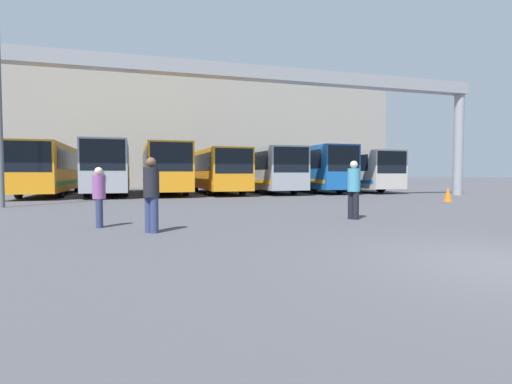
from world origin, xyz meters
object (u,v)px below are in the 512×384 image
object	(u,v)px
traffic_cone	(448,194)
bus_slot_3	(217,169)
pedestrian_near_right	(354,188)
bus_slot_2	(164,167)
pedestrian_far_center	(151,193)
bus_slot_0	(51,167)
bus_slot_1	(109,166)
bus_slot_4	(265,168)
pedestrian_mid_left	(99,196)
bus_slot_6	(344,169)
bus_slot_5	(308,167)

from	to	relation	value
traffic_cone	bus_slot_3	bearing A→B (deg)	129.83
pedestrian_near_right	traffic_cone	size ratio (longest dim) A/B	2.46
bus_slot_2	pedestrian_far_center	distance (m)	18.88
bus_slot_0	bus_slot_2	bearing A→B (deg)	-0.86
bus_slot_3	pedestrian_near_right	distance (m)	16.69
bus_slot_1	pedestrian_far_center	bearing A→B (deg)	-83.95
bus_slot_4	traffic_cone	bearing A→B (deg)	-62.74
bus_slot_1	pedestrian_mid_left	bearing A→B (deg)	-87.79
pedestrian_far_center	traffic_cone	size ratio (longest dim) A/B	2.45
bus_slot_0	bus_slot_3	world-z (taller)	bus_slot_0
bus_slot_2	bus_slot_3	xyz separation A→B (m)	(3.57, -1.10, -0.16)
bus_slot_0	pedestrian_near_right	bearing A→B (deg)	-57.03
pedestrian_far_center	traffic_cone	bearing A→B (deg)	-109.94
bus_slot_2	traffic_cone	bearing A→B (deg)	-43.68
bus_slot_0	bus_slot_6	distance (m)	21.40
bus_slot_1	bus_slot_6	bearing A→B (deg)	2.61
pedestrian_far_center	traffic_cone	xyz separation A→B (m)	(14.65, 6.37, -0.59)
bus_slot_1	pedestrian_mid_left	size ratio (longest dim) A/B	6.86
pedestrian_far_center	bus_slot_5	bearing A→B (deg)	-77.89
bus_slot_1	pedestrian_far_center	distance (m)	18.22
pedestrian_far_center	bus_slot_0	bearing A→B (deg)	-27.26
bus_slot_0	bus_slot_1	xyz separation A→B (m)	(3.57, -0.80, 0.10)
bus_slot_2	pedestrian_far_center	bearing A→B (deg)	-95.02
bus_slot_5	bus_slot_6	bearing A→B (deg)	14.03
bus_slot_5	bus_slot_6	size ratio (longest dim) A/B	0.86
bus_slot_0	bus_slot_1	size ratio (longest dim) A/B	1.15
pedestrian_near_right	pedestrian_mid_left	distance (m)	7.38
bus_slot_1	traffic_cone	world-z (taller)	bus_slot_1
bus_slot_4	bus_slot_5	bearing A→B (deg)	4.06
pedestrian_mid_left	bus_slot_1	bearing A→B (deg)	1.26
bus_slot_0	pedestrian_far_center	world-z (taller)	bus_slot_0
bus_slot_1	pedestrian_far_center	world-z (taller)	bus_slot_1
bus_slot_4	pedestrian_far_center	bearing A→B (deg)	-116.32
bus_slot_5	pedestrian_far_center	world-z (taller)	bus_slot_5
pedestrian_mid_left	bus_slot_2	bearing A→B (deg)	-10.47
pedestrian_near_right	traffic_cone	bearing A→B (deg)	98.70
bus_slot_5	traffic_cone	world-z (taller)	bus_slot_5
bus_slot_1	bus_slot_4	size ratio (longest dim) A/B	1.06
bus_slot_0	pedestrian_near_right	distance (m)	21.30
bus_slot_2	pedestrian_far_center	world-z (taller)	bus_slot_2
bus_slot_0	bus_slot_5	xyz separation A→B (m)	(17.84, -0.88, 0.07)
bus_slot_4	bus_slot_6	world-z (taller)	bus_slot_4
bus_slot_2	bus_slot_3	size ratio (longest dim) A/B	1.22
bus_slot_5	pedestrian_mid_left	bearing A→B (deg)	-129.29
bus_slot_4	pedestrian_far_center	size ratio (longest dim) A/B	5.66
bus_slot_0	bus_slot_4	distance (m)	14.31
bus_slot_2	bus_slot_4	bearing A→B (deg)	-8.20
traffic_cone	bus_slot_0	bearing A→B (deg)	148.13
bus_slot_3	pedestrian_near_right	bearing A→B (deg)	-86.97
bus_slot_2	bus_slot_5	bearing A→B (deg)	-4.14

